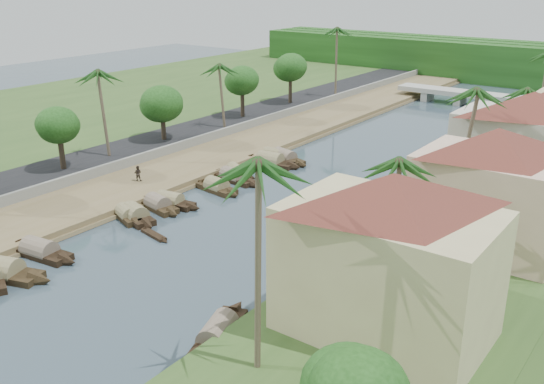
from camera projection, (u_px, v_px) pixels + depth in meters
The scene contains 40 objects.
ground at pixel (183, 255), 49.78m from camera, with size 220.00×220.00×0.00m, color #35454F.
left_bank at pixel (203, 160), 73.67m from camera, with size 10.00×180.00×0.80m, color brown.
right_bank at pixel (494, 225), 54.16m from camera, with size 16.00×180.00×1.20m, color #2E4A1D.
road at pixel (155, 146), 78.28m from camera, with size 8.00×180.00×1.40m, color black.
retaining_wall at pixel (178, 146), 75.67m from camera, with size 0.40×180.00×1.10m, color gray.
far_left_fill at pixel (34, 118), 93.01m from camera, with size 45.00×220.00×1.35m, color #2E4A1D.
treeline at pixel (525, 64), 124.11m from camera, with size 120.00×14.00×8.00m.
bridge at pixel (478, 97), 103.69m from camera, with size 28.00×4.00×2.40m.
building_near at pixel (388, 254), 35.52m from camera, with size 14.85×14.85×10.20m.
building_mid at pixel (491, 188), 47.16m from camera, with size 14.11×14.11×9.70m.
building_far at pixel (527, 143), 58.23m from camera, with size 15.59×15.59×10.20m.
sampan_2 at pixel (0, 271), 46.23m from camera, with size 9.55×4.77×2.45m.
sampan_3 at pixel (40, 251), 49.55m from camera, with size 8.33×2.69×2.21m.
sampan_4 at pixel (127, 215), 56.98m from camera, with size 6.43×3.43×1.86m.
sampan_5 at pixel (135, 216), 56.78m from camera, with size 7.19×3.57×2.23m.
sampan_6 at pixel (158, 205), 59.32m from camera, with size 7.14×2.94×2.10m.
sampan_7 at pixel (170, 202), 60.23m from camera, with size 7.59×2.50×2.01m.
sampan_8 at pixel (217, 187), 64.16m from camera, with size 6.99×2.57×2.13m.
sampan_9 at pixel (233, 177), 67.29m from camera, with size 8.28×2.53×2.08m.
sampan_10 at pixel (236, 173), 68.81m from camera, with size 6.96×4.43×1.98m.
sampan_11 at pixel (270, 162), 72.71m from camera, with size 8.71×2.81×2.43m.
sampan_12 at pixel (285, 157), 74.47m from camera, with size 8.73×3.99×2.08m.
sampan_13 at pixel (273, 155), 75.29m from camera, with size 6.67×1.83×1.86m.
sampan_14 at pixel (218, 334), 38.30m from camera, with size 4.33×8.81×2.13m.
sampan_15 at pixel (308, 261), 47.95m from camera, with size 4.51×7.78×2.10m.
sampan_16 at pixel (393, 201), 60.44m from camera, with size 1.64×7.59×1.90m.
canoe_1 at pixel (154, 235), 53.37m from camera, with size 4.44×1.53×0.71m.
canoe_2 at pixel (236, 174), 69.53m from camera, with size 5.85×0.86×0.85m.
palm_0 at pixel (256, 169), 29.87m from camera, with size 3.20×3.20×13.52m.
palm_1 at pixel (395, 163), 41.08m from camera, with size 3.20×3.20×10.29m.
palm_2 at pixel (469, 92), 53.50m from camera, with size 3.20×3.20×12.51m.
palm_3 at pixel (525, 91), 65.51m from camera, with size 3.20×3.20×10.29m.
palm_5 at pixel (101, 74), 68.55m from camera, with size 3.20×3.20×11.39m.
palm_6 at pixel (222, 67), 82.03m from camera, with size 3.20×3.20×10.04m.
palm_8 at pixel (338, 30), 101.39m from camera, with size 3.20×3.20×13.04m.
tree_2 at pixel (58, 126), 65.46m from camera, with size 4.60×4.60×6.79m.
tree_3 at pixel (162, 105), 77.17m from camera, with size 5.45×5.45×6.86m.
tree_4 at pixel (242, 81), 89.26m from camera, with size 4.90×4.90×7.38m.
tree_5 at pixel (290, 68), 98.64m from camera, with size 5.21×5.21×7.90m.
person_far at pixel (138, 173), 64.71m from camera, with size 0.82×0.64×1.69m, color #2F2620.
Camera 1 is at (32.46, -31.92, 22.04)m, focal length 40.00 mm.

